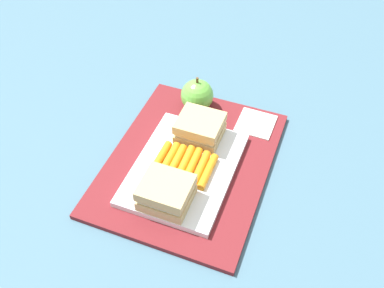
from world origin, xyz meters
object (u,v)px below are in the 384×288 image
(food_tray, at_px, (184,169))
(paper_napkin, at_px, (256,123))
(apple, at_px, (197,95))
(sandwich_half_right, at_px, (200,128))
(sandwich_half_left, at_px, (166,192))
(carrot_sticks_bundle, at_px, (184,164))

(food_tray, height_order, paper_napkin, food_tray)
(apple, bearing_deg, sandwich_half_right, -156.22)
(food_tray, xyz_separation_m, sandwich_half_left, (-0.08, 0.00, 0.03))
(food_tray, relative_size, sandwich_half_right, 2.88)
(food_tray, distance_m, apple, 0.17)
(carrot_sticks_bundle, bearing_deg, food_tray, 7.23)
(food_tray, bearing_deg, carrot_sticks_bundle, -172.77)
(sandwich_half_right, distance_m, paper_napkin, 0.12)
(food_tray, height_order, carrot_sticks_bundle, carrot_sticks_bundle)
(apple, relative_size, paper_napkin, 1.09)
(apple, bearing_deg, sandwich_half_left, -171.15)
(sandwich_half_right, bearing_deg, sandwich_half_left, 180.00)
(sandwich_half_left, xyz_separation_m, sandwich_half_right, (0.16, 0.00, 0.00))
(sandwich_half_left, height_order, sandwich_half_right, same)
(food_tray, bearing_deg, apple, 12.95)
(sandwich_half_right, distance_m, carrot_sticks_bundle, 0.08)
(food_tray, distance_m, sandwich_half_left, 0.08)
(apple, xyz_separation_m, paper_napkin, (-0.00, -0.12, -0.03))
(paper_napkin, bearing_deg, sandwich_half_left, 159.99)
(sandwich_half_right, bearing_deg, carrot_sticks_bundle, -179.93)
(sandwich_half_left, distance_m, apple, 0.24)
(sandwich_half_right, bearing_deg, paper_napkin, -46.58)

